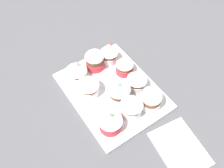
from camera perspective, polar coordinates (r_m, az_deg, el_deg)
name	(u,v)px	position (r cm, az deg, el deg)	size (l,w,h in cm)	color
ground_plane	(112,95)	(75.70, 0.00, -2.54)	(180.00, 180.00, 3.00)	#4C4C51
baking_tray	(112,91)	(73.96, 0.00, -1.64)	(31.05, 24.52, 1.20)	silver
cupcake_0	(76,70)	(74.46, -8.33, 3.17)	(6.54, 6.54, 6.79)	white
cupcake_1	(88,85)	(70.00, -5.64, -0.18)	(6.61, 6.61, 7.77)	white
cupcake_2	(110,120)	(63.76, -0.35, -8.50)	(6.48, 6.48, 7.75)	#D1333D
cupcake_3	(95,60)	(76.58, -4.07, 5.64)	(5.96, 5.96, 6.82)	#D1333D
cupcake_4	(118,92)	(68.84, 1.48, -1.80)	(6.63, 6.63, 7.33)	white
cupcake_5	(131,105)	(65.95, 4.52, -4.98)	(6.33, 6.33, 7.71)	white
cupcake_6	(109,52)	(77.82, -0.72, 7.44)	(5.81, 5.81, 7.83)	white
cupcake_7	(125,64)	(75.05, 3.00, 4.66)	(5.51, 5.51, 7.16)	#D1333D
cupcake_8	(137,80)	(71.43, 5.88, 1.05)	(6.06, 6.06, 7.21)	white
cupcake_9	(151,99)	(68.54, 9.20, -3.38)	(5.98, 5.98, 6.90)	white
napkin	(180,148)	(68.16, 15.60, -14.21)	(14.64, 11.21, 0.60)	white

